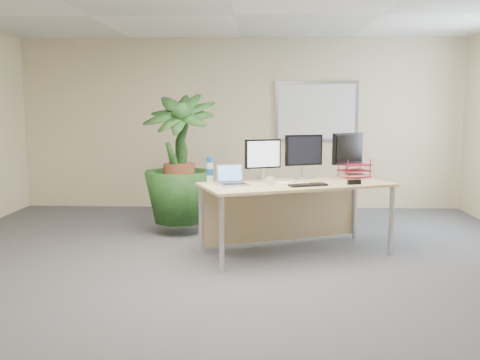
{
  "coord_description": "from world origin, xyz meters",
  "views": [
    {
      "loc": [
        0.3,
        -4.57,
        1.59
      ],
      "look_at": [
        0.12,
        0.35,
        0.93
      ],
      "focal_mm": 40.0,
      "sensor_mm": 36.0,
      "label": 1
    }
  ],
  "objects_px": {
    "desk": "(292,197)",
    "floor_plant": "(179,175)",
    "monitor_left": "(263,157)",
    "laptop": "(232,179)",
    "monitor_right": "(304,154)"
  },
  "relations": [
    {
      "from": "laptop",
      "to": "monitor_right",
      "type": "bearing_deg",
      "value": 33.16
    },
    {
      "from": "monitor_left",
      "to": "desk",
      "type": "bearing_deg",
      "value": -12.7
    },
    {
      "from": "laptop",
      "to": "desk",
      "type": "bearing_deg",
      "value": 20.62
    },
    {
      "from": "floor_plant",
      "to": "monitor_right",
      "type": "xyz_separation_m",
      "value": [
        1.53,
        -0.54,
        0.33
      ]
    },
    {
      "from": "floor_plant",
      "to": "desk",
      "type": "bearing_deg",
      "value": -30.86
    },
    {
      "from": "desk",
      "to": "monitor_left",
      "type": "distance_m",
      "value": 0.55
    },
    {
      "from": "floor_plant",
      "to": "monitor_right",
      "type": "relative_size",
      "value": 2.95
    },
    {
      "from": "floor_plant",
      "to": "monitor_left",
      "type": "distance_m",
      "value": 1.33
    },
    {
      "from": "floor_plant",
      "to": "laptop",
      "type": "xyz_separation_m",
      "value": [
        0.73,
        -1.07,
        0.09
      ]
    },
    {
      "from": "desk",
      "to": "floor_plant",
      "type": "relative_size",
      "value": 1.48
    },
    {
      "from": "desk",
      "to": "laptop",
      "type": "relative_size",
      "value": 5.84
    },
    {
      "from": "desk",
      "to": "floor_plant",
      "type": "height_order",
      "value": "floor_plant"
    },
    {
      "from": "floor_plant",
      "to": "monitor_right",
      "type": "distance_m",
      "value": 1.66
    },
    {
      "from": "desk",
      "to": "floor_plant",
      "type": "distance_m",
      "value": 1.61
    },
    {
      "from": "monitor_left",
      "to": "laptop",
      "type": "xyz_separation_m",
      "value": [
        -0.33,
        -0.32,
        -0.21
      ]
    }
  ]
}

